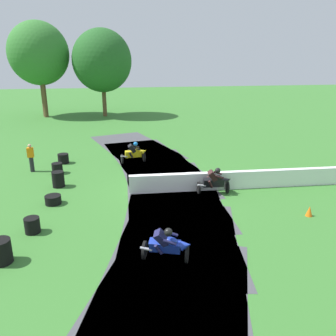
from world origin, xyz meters
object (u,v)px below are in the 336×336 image
at_px(track_marshal, 31,158).
at_px(tire_stack_extra_a, 57,168).
at_px(tire_stack_near, 1,251).
at_px(tire_stack_mid_a, 32,225).
at_px(traffic_cone, 309,211).
at_px(motorcycle_lead_blue, 167,245).
at_px(tire_stack_extra_b, 63,159).
at_px(motorcycle_chase_black, 215,181).
at_px(motorcycle_trailing_yellow, 134,153).
at_px(tire_stack_far, 58,179).
at_px(tire_stack_mid_b, 53,200).

bearing_deg(track_marshal, tire_stack_extra_a, -20.76).
bearing_deg(tire_stack_near, tire_stack_mid_a, 73.49).
height_order(tire_stack_mid_a, traffic_cone, tire_stack_mid_a).
relative_size(motorcycle_lead_blue, tire_stack_extra_b, 2.57).
bearing_deg(tire_stack_extra_a, motorcycle_chase_black, -28.86).
bearing_deg(tire_stack_extra_b, track_marshal, -138.93).
height_order(motorcycle_trailing_yellow, tire_stack_extra_a, motorcycle_trailing_yellow).
distance_m(tire_stack_far, tire_stack_extra_a, 2.22).
xyz_separation_m(tire_stack_near, traffic_cone, (11.62, 1.47, -0.18)).
distance_m(motorcycle_trailing_yellow, tire_stack_mid_b, 6.95).
bearing_deg(tire_stack_extra_b, motorcycle_trailing_yellow, -8.53).
bearing_deg(motorcycle_lead_blue, tire_stack_extra_a, 116.14).
height_order(motorcycle_chase_black, tire_stack_extra_a, motorcycle_chase_black).
xyz_separation_m(tire_stack_near, track_marshal, (-0.97, 9.40, 0.42)).
distance_m(motorcycle_lead_blue, tire_stack_mid_b, 6.88).
xyz_separation_m(motorcycle_trailing_yellow, tire_stack_far, (-4.12, -3.46, -0.25)).
bearing_deg(tire_stack_extra_b, tire_stack_far, -86.30).
height_order(motorcycle_trailing_yellow, tire_stack_far, motorcycle_trailing_yellow).
bearing_deg(tire_stack_extra_b, tire_stack_extra_a, -92.80).
height_order(tire_stack_mid_b, tire_stack_extra_a, tire_stack_extra_a).
distance_m(tire_stack_mid_a, track_marshal, 7.67).
distance_m(motorcycle_lead_blue, track_marshal, 11.98).
bearing_deg(tire_stack_extra_a, tire_stack_extra_b, 87.20).
bearing_deg(tire_stack_mid_b, tire_stack_mid_a, -97.87).
distance_m(motorcycle_lead_blue, motorcycle_chase_black, 6.19).
xyz_separation_m(tire_stack_mid_b, track_marshal, (-1.89, 4.91, 0.62)).
distance_m(motorcycle_chase_black, track_marshal, 10.65).
relative_size(motorcycle_trailing_yellow, tire_stack_mid_b, 2.36).
bearing_deg(tire_stack_far, tire_stack_near, -97.44).
height_order(tire_stack_far, traffic_cone, tire_stack_far).
xyz_separation_m(tire_stack_mid_a, tire_stack_extra_a, (-0.05, 6.94, 0.00)).
relative_size(motorcycle_chase_black, track_marshal, 1.04).
relative_size(motorcycle_chase_black, tire_stack_extra_a, 2.83).
xyz_separation_m(tire_stack_near, tire_stack_extra_a, (0.51, 8.84, -0.10)).
distance_m(motorcycle_lead_blue, motorcycle_trailing_yellow, 10.95).
height_order(tire_stack_extra_a, track_marshal, track_marshal).
height_order(motorcycle_chase_black, tire_stack_far, motorcycle_chase_black).
height_order(tire_stack_far, tire_stack_extra_a, tire_stack_far).
distance_m(tire_stack_mid_a, traffic_cone, 11.07).
bearing_deg(traffic_cone, motorcycle_chase_black, 136.68).
relative_size(tire_stack_extra_a, track_marshal, 0.37).
xyz_separation_m(motorcycle_lead_blue, motorcycle_trailing_yellow, (-0.27, 10.95, 0.03)).
bearing_deg(tire_stack_extra_b, tire_stack_near, -93.20).
bearing_deg(tire_stack_extra_a, tire_stack_near, -93.29).
distance_m(motorcycle_lead_blue, tire_stack_extra_b, 12.51).
bearing_deg(motorcycle_chase_black, tire_stack_extra_b, 141.22).
bearing_deg(tire_stack_far, tire_stack_extra_a, 99.35).
relative_size(tire_stack_far, track_marshal, 0.49).
relative_size(motorcycle_trailing_yellow, traffic_cone, 3.82).
bearing_deg(motorcycle_trailing_yellow, tire_stack_mid_b, -125.86).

